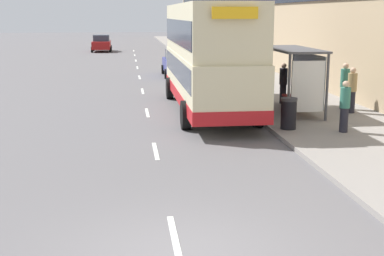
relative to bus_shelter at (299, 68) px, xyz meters
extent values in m
cube|color=gray|center=(0.73, 26.70, -1.81)|extent=(5.00, 93.00, 0.14)
cube|color=silver|center=(-5.77, -10.95, -1.87)|extent=(0.12, 2.00, 0.01)
cube|color=silver|center=(-5.77, -4.76, -1.87)|extent=(0.12, 2.00, 0.01)
cube|color=silver|center=(-5.77, 1.43, -1.87)|extent=(0.12, 2.00, 0.01)
cube|color=silver|center=(-5.77, 7.63, -1.87)|extent=(0.12, 2.00, 0.01)
cube|color=silver|center=(-5.77, 13.82, -1.87)|extent=(0.12, 2.00, 0.01)
cube|color=silver|center=(-5.77, 20.01, -1.87)|extent=(0.12, 2.00, 0.01)
cube|color=silver|center=(-5.77, 26.20, -1.87)|extent=(0.12, 2.00, 0.01)
cube|color=silver|center=(-5.77, 32.39, -1.87)|extent=(0.12, 2.00, 0.01)
cube|color=silver|center=(-5.77, 38.58, -1.87)|extent=(0.12, 2.00, 0.01)
cube|color=#4C4C51|center=(-0.17, 0.35, 0.70)|extent=(1.60, 4.20, 0.08)
cylinder|color=#4C4C51|center=(-0.87, -1.65, -0.54)|extent=(0.10, 0.10, 2.40)
cylinder|color=#4C4C51|center=(-0.87, 2.35, -0.54)|extent=(0.10, 0.10, 2.40)
cylinder|color=#4C4C51|center=(0.53, -1.65, -0.54)|extent=(0.10, 0.10, 2.40)
cylinder|color=#4C4C51|center=(0.53, 2.35, -0.54)|extent=(0.10, 0.10, 2.40)
cube|color=#99A8B2|center=(0.50, 0.35, -0.42)|extent=(0.04, 3.68, 1.92)
cube|color=white|center=(-0.17, -1.59, -0.49)|extent=(1.19, 0.10, 1.82)
cube|color=maroon|center=(0.07, 0.35, -1.29)|extent=(0.36, 2.80, 0.08)
cube|color=beige|center=(-3.30, 1.44, -0.45)|extent=(2.55, 10.55, 1.85)
cube|color=beige|center=(-3.30, 1.44, 1.45)|extent=(2.50, 10.23, 1.95)
cube|color=#B2191E|center=(-3.30, 1.44, -1.15)|extent=(2.58, 10.60, 0.45)
cube|color=#2D3847|center=(-3.30, 1.44, -0.08)|extent=(2.58, 9.92, 0.81)
cube|color=#2D3847|center=(-3.30, 1.44, 1.35)|extent=(2.55, 9.92, 0.94)
cube|color=yellow|center=(-3.30, -3.81, 2.07)|extent=(1.40, 0.08, 0.36)
cylinder|color=black|center=(-4.57, 5.03, -1.38)|extent=(0.30, 1.00, 1.00)
cylinder|color=black|center=(-2.02, 5.03, -1.38)|extent=(0.30, 1.00, 1.00)
cylinder|color=black|center=(-4.57, -1.83, -1.38)|extent=(0.30, 1.00, 1.00)
cylinder|color=black|center=(-2.02, -1.83, -1.38)|extent=(0.30, 1.00, 1.00)
cube|color=maroon|center=(-9.15, 37.86, -1.18)|extent=(1.87, 4.14, 0.79)
cube|color=#2D3847|center=(-9.15, 38.07, -0.46)|extent=(1.64, 1.98, 0.65)
cylinder|color=black|center=(-8.22, 36.58, -1.58)|extent=(0.20, 0.60, 0.60)
cylinder|color=black|center=(-10.08, 36.58, -1.58)|extent=(0.20, 0.60, 0.60)
cylinder|color=black|center=(-8.22, 39.15, -1.58)|extent=(0.20, 0.60, 0.60)
cylinder|color=black|center=(-10.08, 39.15, -1.58)|extent=(0.20, 0.60, 0.60)
cube|color=navy|center=(-3.22, 14.31, -1.20)|extent=(1.88, 4.49, 0.76)
cube|color=#2D3847|center=(-3.22, 14.09, -0.51)|extent=(1.65, 2.15, 0.62)
cylinder|color=black|center=(-4.15, 15.70, -1.58)|extent=(0.20, 0.60, 0.60)
cylinder|color=black|center=(-2.28, 15.70, -1.58)|extent=(0.20, 0.60, 0.60)
cylinder|color=black|center=(-4.15, 12.92, -1.58)|extent=(0.20, 0.60, 0.60)
cylinder|color=black|center=(-2.28, 12.92, -1.58)|extent=(0.20, 0.60, 0.60)
cylinder|color=#23232D|center=(-1.34, 2.57, -1.30)|extent=(0.30, 0.30, 0.88)
cylinder|color=#4C4C51|center=(-1.34, 2.57, -0.49)|extent=(0.37, 0.37, 0.73)
sphere|color=tan|center=(-1.34, 2.57, -0.01)|extent=(0.24, 0.24, 0.24)
cylinder|color=#23232D|center=(2.08, -0.26, -1.32)|extent=(0.29, 0.29, 0.84)
cylinder|color=#997F51|center=(2.08, -0.26, -0.54)|extent=(0.35, 0.35, 0.70)
sphere|color=tan|center=(2.08, -0.26, -0.08)|extent=(0.23, 0.23, 0.23)
cylinder|color=#23232D|center=(0.43, -3.53, -1.34)|extent=(0.27, 0.27, 0.80)
cylinder|color=#337260|center=(0.43, -3.53, -0.61)|extent=(0.33, 0.33, 0.67)
sphere|color=tan|center=(0.43, -3.53, -0.16)|extent=(0.22, 0.22, 0.22)
cylinder|color=#23232D|center=(2.12, 0.57, -1.29)|extent=(0.30, 0.30, 0.89)
cylinder|color=#337260|center=(2.12, 0.57, -0.48)|extent=(0.37, 0.37, 0.74)
sphere|color=tan|center=(2.12, 0.57, 0.01)|extent=(0.24, 0.24, 0.24)
cylinder|color=#23232D|center=(0.08, 2.23, -1.32)|extent=(0.28, 0.28, 0.83)
cylinder|color=#26262D|center=(0.08, 2.23, -0.57)|extent=(0.34, 0.34, 0.69)
sphere|color=tan|center=(0.08, 2.23, -0.11)|extent=(0.22, 0.22, 0.22)
cylinder|color=black|center=(-1.22, -2.85, -1.26)|extent=(0.52, 0.52, 0.95)
cylinder|color=#2D2D33|center=(-1.22, -2.85, -0.74)|extent=(0.55, 0.55, 0.10)
camera|label=1|loc=(-6.54, -19.84, 2.04)|focal=50.00mm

